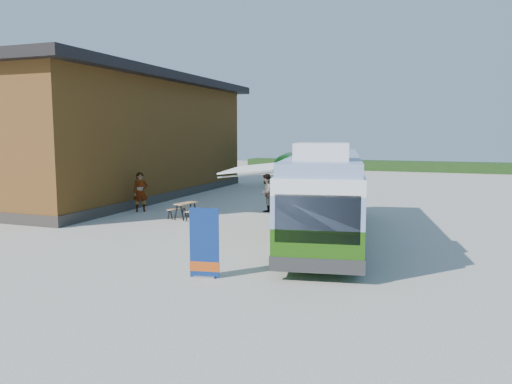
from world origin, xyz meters
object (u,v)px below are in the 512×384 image
at_px(picnic_table, 186,207).
at_px(person_b, 266,193).
at_px(person_a, 140,192).
at_px(slurry_tanker, 288,167).
at_px(banner, 204,249).
at_px(bus, 326,192).

bearing_deg(picnic_table, person_b, 62.54).
relative_size(person_a, slurry_tanker, 0.31).
xyz_separation_m(banner, person_b, (-2.19, 11.64, 0.16)).
bearing_deg(picnic_table, banner, -46.97).
relative_size(person_a, person_b, 1.04).
height_order(person_a, person_b, person_a).
height_order(bus, person_b, bus).
distance_m(banner, slurry_tanker, 25.35).
height_order(banner, slurry_tanker, slurry_tanker).
distance_m(picnic_table, slurry_tanker, 16.63).
xyz_separation_m(bus, person_a, (-10.21, 3.13, -0.76)).
relative_size(picnic_table, slurry_tanker, 0.24).
height_order(banner, person_b, banner).
relative_size(bus, slurry_tanker, 1.91).
distance_m(bus, slurry_tanker, 19.84).
bearing_deg(bus, banner, -117.87).
bearing_deg(picnic_table, bus, -3.72).
height_order(picnic_table, person_b, person_b).
height_order(banner, picnic_table, banner).
bearing_deg(person_b, slurry_tanker, -160.16).
bearing_deg(person_a, slurry_tanker, 40.33).
bearing_deg(picnic_table, slurry_tanker, 101.85).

